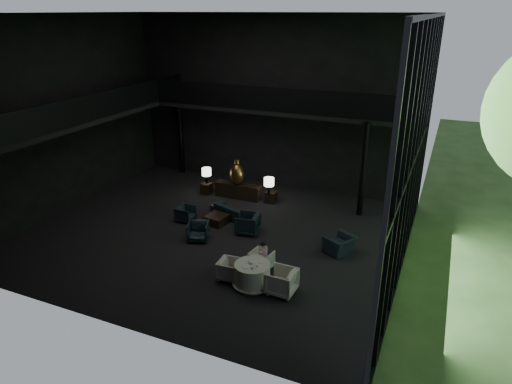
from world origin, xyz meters
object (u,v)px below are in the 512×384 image
at_px(bronze_urn, 237,174).
at_px(dining_chair_west, 230,269).
at_px(table_lamp_left, 207,172).
at_px(lounge_armchair_west, 186,214).
at_px(dining_table, 252,276).
at_px(child, 263,250).
at_px(console, 238,191).
at_px(dining_chair_east, 281,279).
at_px(lounge_armchair_east, 248,221).
at_px(coffee_table, 217,219).
at_px(table_lamp_right, 269,183).
at_px(sofa, 232,210).
at_px(lounge_armchair_south, 198,231).
at_px(window_armchair, 340,243).
at_px(side_table_right, 271,197).
at_px(side_table_left, 207,188).
at_px(dining_chair_north, 261,260).

bearing_deg(bronze_urn, dining_chair_west, -66.36).
height_order(bronze_urn, table_lamp_left, bronze_urn).
height_order(lounge_armchair_west, dining_table, dining_table).
xyz_separation_m(dining_chair_west, child, (0.77, 0.93, 0.40)).
bearing_deg(console, dining_chair_east, -54.69).
relative_size(lounge_armchair_east, coffee_table, 1.19).
height_order(bronze_urn, table_lamp_right, bronze_urn).
xyz_separation_m(dining_table, dining_chair_east, (0.98, -0.01, 0.15)).
xyz_separation_m(sofa, lounge_armchair_west, (-1.59, -1.08, -0.03)).
distance_m(lounge_armchair_south, window_armchair, 5.25).
xyz_separation_m(lounge_armchair_west, lounge_armchair_south, (1.33, -1.26, 0.08)).
bearing_deg(side_table_right, coffee_table, -112.61).
xyz_separation_m(console, side_table_left, (-1.60, -0.10, -0.09)).
bearing_deg(side_table_right, side_table_left, -176.41).
bearing_deg(bronze_urn, dining_table, -60.65).
bearing_deg(lounge_armchair_west, dining_table, -127.75).
height_order(lounge_armchair_east, dining_table, lounge_armchair_east).
xyz_separation_m(side_table_right, sofa, (-0.92, -2.13, 0.09)).
height_order(table_lamp_left, lounge_armchair_west, table_lamp_left).
distance_m(window_armchair, dining_chair_north, 3.01).
relative_size(console, lounge_armchair_west, 3.52).
bearing_deg(dining_table, window_armchair, 57.33).
relative_size(lounge_armchair_east, child, 1.63).
height_order(console, lounge_armchair_west, console).
relative_size(table_lamp_right, window_armchair, 0.83).
relative_size(side_table_right, dining_chair_west, 0.75).
xyz_separation_m(lounge_armchair_east, dining_chair_east, (2.63, -3.28, 0.00)).
relative_size(dining_chair_north, dining_chair_west, 0.95).
relative_size(console, dining_table, 1.70).
xyz_separation_m(coffee_table, dining_chair_north, (3.01, -2.48, 0.14)).
bearing_deg(window_armchair, lounge_armchair_east, -63.73).
height_order(table_lamp_right, child, table_lamp_right).
distance_m(lounge_armchair_east, lounge_armchair_south, 1.95).
relative_size(console, side_table_left, 4.32).
bearing_deg(child, lounge_armchair_east, -54.72).
bearing_deg(table_lamp_right, coffee_table, -114.71).
relative_size(console, table_lamp_right, 2.90).
height_order(console, lounge_armchair_south, lounge_armchair_south).
xyz_separation_m(console, table_lamp_right, (1.60, -0.18, 0.70)).
bearing_deg(coffee_table, dining_table, -48.30).
bearing_deg(table_lamp_left, dining_chair_north, -46.45).
bearing_deg(table_lamp_right, dining_table, -72.69).
relative_size(bronze_urn, coffee_table, 1.48).
bearing_deg(lounge_armchair_west, lounge_armchair_east, -90.86).
relative_size(side_table_left, dining_chair_west, 0.74).
xyz_separation_m(side_table_right, lounge_armchair_west, (-2.50, -3.21, 0.05)).
height_order(table_lamp_left, coffee_table, table_lamp_left).
distance_m(bronze_urn, child, 6.33).
height_order(lounge_armchair_south, window_armchair, window_armchair).
height_order(bronze_urn, side_table_right, bronze_urn).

